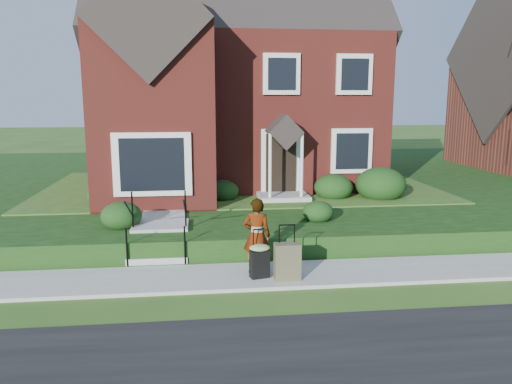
{
  "coord_description": "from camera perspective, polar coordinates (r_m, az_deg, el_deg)",
  "views": [
    {
      "loc": [
        -1.49,
        -10.23,
        3.84
      ],
      "look_at": [
        -0.08,
        2.0,
        1.52
      ],
      "focal_mm": 35.0,
      "sensor_mm": 36.0,
      "label": 1
    }
  ],
  "objects": [
    {
      "name": "ground",
      "position": [
        11.03,
        1.62,
        -9.69
      ],
      "size": [
        120.0,
        120.0,
        0.0
      ],
      "primitive_type": "plane",
      "color": "#2D5119",
      "rests_on": "ground"
    },
    {
      "name": "foundation_shrubs",
      "position": [
        15.57,
        2.85,
        0.43
      ],
      "size": [
        10.1,
        4.23,
        1.14
      ],
      "color": "black",
      "rests_on": "terrace"
    },
    {
      "name": "woman",
      "position": [
        10.82,
        0.08,
        -5.02
      ],
      "size": [
        0.66,
        0.49,
        1.66
      ],
      "primitive_type": "imported",
      "rotation": [
        0.0,
        0.0,
        2.98
      ],
      "color": "#999999",
      "rests_on": "sidewalk"
    },
    {
      "name": "front_steps",
      "position": [
        12.58,
        -10.98,
        -5.03
      ],
      "size": [
        1.4,
        2.02,
        1.5
      ],
      "color": "#9E9B93",
      "rests_on": "ground"
    },
    {
      "name": "suitcase_black",
      "position": [
        10.64,
        0.42,
        -7.66
      ],
      "size": [
        0.51,
        0.45,
        1.06
      ],
      "rotation": [
        0.0,
        0.0,
        0.24
      ],
      "color": "black",
      "rests_on": "sidewalk"
    },
    {
      "name": "suitcase_olive",
      "position": [
        10.57,
        3.6,
        -7.92
      ],
      "size": [
        0.55,
        0.31,
        1.17
      ],
      "rotation": [
        0.0,
        0.0,
        0.02
      ],
      "color": "brown",
      "rests_on": "sidewalk"
    },
    {
      "name": "main_house",
      "position": [
        19.93,
        -2.97,
        14.76
      ],
      "size": [
        10.4,
        10.2,
        9.4
      ],
      "color": "maroon",
      "rests_on": "terrace"
    },
    {
      "name": "sidewalk",
      "position": [
        11.02,
        1.63,
        -9.49
      ],
      "size": [
        60.0,
        1.6,
        0.08
      ],
      "primitive_type": "cube",
      "color": "#9E9B93",
      "rests_on": "ground"
    },
    {
      "name": "terrace",
      "position": [
        22.12,
        7.89,
        1.37
      ],
      "size": [
        44.0,
        20.0,
        0.6
      ],
      "primitive_type": "cube",
      "color": "black",
      "rests_on": "ground"
    },
    {
      "name": "walkway",
      "position": [
        15.6,
        -10.15,
        -1.36
      ],
      "size": [
        1.2,
        6.0,
        0.06
      ],
      "primitive_type": "cube",
      "color": "#9E9B93",
      "rests_on": "terrace"
    }
  ]
}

